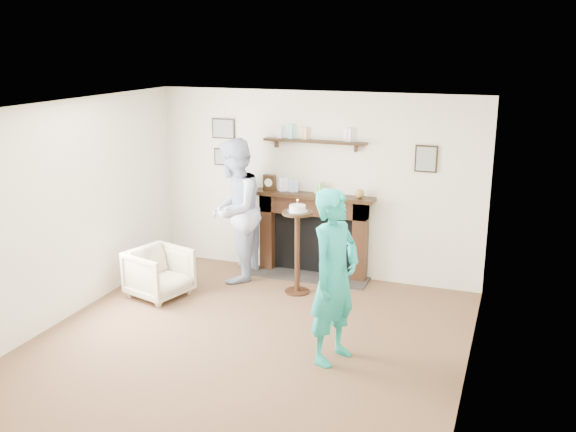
% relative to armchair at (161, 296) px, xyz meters
% --- Properties ---
extents(ground, '(5.00, 5.00, 0.00)m').
position_rel_armchair_xyz_m(ground, '(1.57, -1.00, 0.00)').
color(ground, brown).
rests_on(ground, ground).
extents(room_shell, '(4.54, 5.02, 2.52)m').
position_rel_armchair_xyz_m(room_shell, '(1.57, -0.30, 1.62)').
color(room_shell, beige).
rests_on(room_shell, ground).
extents(armchair, '(0.84, 0.82, 0.62)m').
position_rel_armchair_xyz_m(armchair, '(0.00, 0.00, 0.00)').
color(armchair, '#B9AD89').
rests_on(armchair, ground).
extents(man, '(0.84, 1.02, 1.91)m').
position_rel_armchair_xyz_m(man, '(0.63, 0.90, 0.00)').
color(man, silver).
rests_on(man, ground).
extents(woman, '(0.61, 0.75, 1.77)m').
position_rel_armchair_xyz_m(woman, '(2.52, -0.83, 0.00)').
color(woman, '#1EA6AB').
rests_on(woman, ground).
extents(pedestal_table, '(0.39, 0.39, 1.23)m').
position_rel_armchair_xyz_m(pedestal_table, '(1.58, 0.72, 0.76)').
color(pedestal_table, black).
rests_on(pedestal_table, ground).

